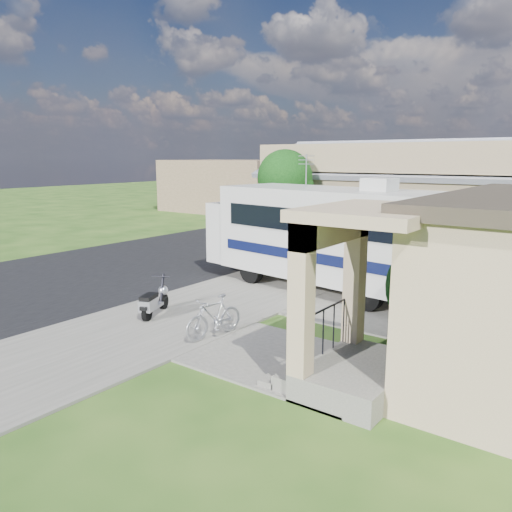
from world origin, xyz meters
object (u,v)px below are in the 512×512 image
Objects in this scene: van at (344,210)px; scooter at (154,302)px; motorhome at (324,233)px; shrub at (438,284)px; bicycle at (214,319)px; garden_hose at (339,357)px; pickup_truck at (295,223)px.

scooter is at bearing -66.04° from van.
van is (-7.13, 15.53, -0.98)m from motorhome.
motorhome reaches higher than van.
scooter is at bearing -104.48° from motorhome.
shrub reaches higher than bicycle.
van is at bearing 79.87° from scooter.
scooter reaches higher than bicycle.
garden_hose is at bearing -52.83° from van.
motorhome is 6.22m from garden_hose.
garden_hose is (3.00, 0.56, -0.39)m from bicycle.
van is at bearing -90.26° from pickup_truck.
van is 23.03m from garden_hose.
shrub reaches higher than garden_hose.
motorhome is 1.45× the size of van.
motorhome reaches higher than scooter.
motorhome is 5.43m from shrub.
shrub reaches higher than scooter.
motorhome is 3.00× the size of shrub.
garden_hose is at bearing -122.31° from shrub.
garden_hose is (3.23, -5.02, -1.74)m from motorhome.
scooter is 0.26× the size of pickup_truck.
shrub is 7.16m from scooter.
van reaches higher than pickup_truck.
motorhome is 5.92× the size of scooter.
motorhome is 5.75m from bicycle.
pickup_truck is 7.32m from van.
bicycle is at bearing 108.82° from pickup_truck.
bicycle is at bearing -28.79° from scooter.
pickup_truck is at bearing 83.58° from scooter.
pickup_truck is 16.38m from garden_hose.
motorhome is 5.94m from scooter.
pickup_truck is (-6.33, 8.26, -1.06)m from motorhome.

